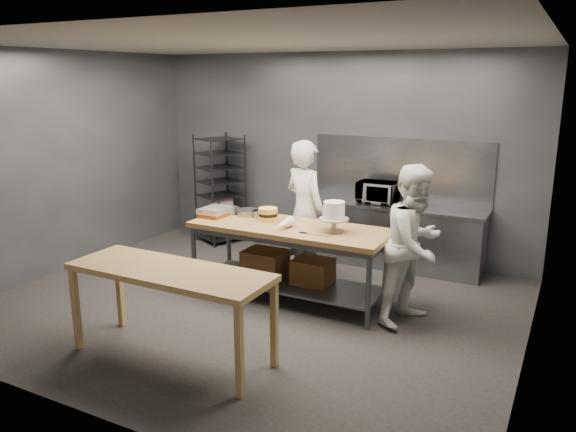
# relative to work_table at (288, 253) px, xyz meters

# --- Properties ---
(ground) EXTENTS (6.00, 6.00, 0.00)m
(ground) POSITION_rel_work_table_xyz_m (-0.26, -0.43, -0.57)
(ground) COLOR black
(ground) RESTS_ON ground
(back_wall) EXTENTS (6.00, 0.04, 3.00)m
(back_wall) POSITION_rel_work_table_xyz_m (-0.26, 2.07, 0.93)
(back_wall) COLOR #4C4F54
(back_wall) RESTS_ON ground
(work_table) EXTENTS (2.40, 0.90, 0.92)m
(work_table) POSITION_rel_work_table_xyz_m (0.00, 0.00, 0.00)
(work_table) COLOR olive
(work_table) RESTS_ON ground
(near_counter) EXTENTS (2.00, 0.70, 0.90)m
(near_counter) POSITION_rel_work_table_xyz_m (-0.28, -1.85, 0.24)
(near_counter) COLOR #9A6F3F
(near_counter) RESTS_ON ground
(back_counter) EXTENTS (2.60, 0.60, 0.90)m
(back_counter) POSITION_rel_work_table_xyz_m (0.74, 1.75, -0.12)
(back_counter) COLOR slate
(back_counter) RESTS_ON ground
(splashback_panel) EXTENTS (2.60, 0.02, 0.90)m
(splashback_panel) POSITION_rel_work_table_xyz_m (0.74, 2.05, 0.78)
(splashback_panel) COLOR slate
(splashback_panel) RESTS_ON back_counter
(speed_rack) EXTENTS (0.82, 0.84, 1.75)m
(speed_rack) POSITION_rel_work_table_xyz_m (-2.11, 1.67, 0.28)
(speed_rack) COLOR black
(speed_rack) RESTS_ON ground
(chef_behind) EXTENTS (0.80, 0.68, 1.87)m
(chef_behind) POSITION_rel_work_table_xyz_m (-0.09, 0.66, 0.36)
(chef_behind) COLOR white
(chef_behind) RESTS_ON ground
(chef_right) EXTENTS (0.90, 1.02, 1.75)m
(chef_right) POSITION_rel_work_table_xyz_m (1.53, 0.03, 0.31)
(chef_right) COLOR white
(chef_right) RESTS_ON ground
(microwave) EXTENTS (0.54, 0.37, 0.30)m
(microwave) POSITION_rel_work_table_xyz_m (0.51, 1.75, 0.48)
(microwave) COLOR black
(microwave) RESTS_ON back_counter
(frosted_cake_stand) EXTENTS (0.34, 0.34, 0.35)m
(frosted_cake_stand) POSITION_rel_work_table_xyz_m (0.60, -0.02, 0.57)
(frosted_cake_stand) COLOR #ADA18A
(frosted_cake_stand) RESTS_ON work_table
(layer_cake) EXTENTS (0.23, 0.23, 0.16)m
(layer_cake) POSITION_rel_work_table_xyz_m (-0.31, 0.07, 0.43)
(layer_cake) COLOR gold
(layer_cake) RESTS_ON work_table
(cake_pans) EXTENTS (0.75, 0.30, 0.07)m
(cake_pans) POSITION_rel_work_table_xyz_m (-0.72, 0.20, 0.39)
(cake_pans) COLOR gray
(cake_pans) RESTS_ON work_table
(piping_bag) EXTENTS (0.13, 0.38, 0.12)m
(piping_bag) POSITION_rel_work_table_xyz_m (0.04, -0.22, 0.41)
(piping_bag) COLOR white
(piping_bag) RESTS_ON work_table
(offset_spatula) EXTENTS (0.36, 0.02, 0.02)m
(offset_spatula) POSITION_rel_work_table_xyz_m (0.41, -0.24, 0.35)
(offset_spatula) COLOR slate
(offset_spatula) RESTS_ON work_table
(pastry_clamshells) EXTENTS (0.31, 0.39, 0.11)m
(pastry_clamshells) POSITION_rel_work_table_xyz_m (-1.03, -0.03, 0.40)
(pastry_clamshells) COLOR #A35020
(pastry_clamshells) RESTS_ON work_table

